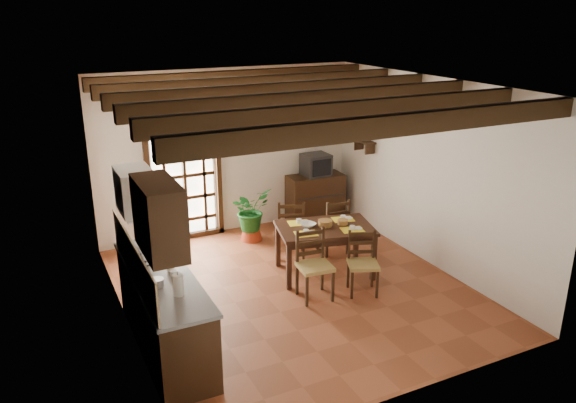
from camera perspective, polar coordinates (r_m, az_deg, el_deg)
ground_plane at (r=7.91m, az=0.63°, el=-8.86°), size 5.00×5.00×0.00m
room_shell at (r=7.24m, az=0.68°, el=3.94°), size 4.52×5.02×2.81m
ceiling_beams at (r=7.06m, az=0.71°, el=10.80°), size 4.50×4.34×0.20m
french_door at (r=9.35m, az=-10.54°, el=3.05°), size 1.26×0.11×2.32m
kitchen_counter at (r=6.61m, az=-12.52°, el=-10.71°), size 0.64×2.25×1.38m
upper_cabinet at (r=5.38m, az=-12.97°, el=-1.60°), size 0.35×0.80×0.70m
range_hood at (r=6.59m, az=-15.27°, el=0.97°), size 0.38×0.60×0.54m
counter_items at (r=6.47m, az=-13.02°, el=-6.59°), size 0.50×1.43×0.25m
dining_table at (r=8.12m, az=3.77°, el=-3.16°), size 1.52×1.16×0.73m
chair_near_left at (r=7.57m, az=2.69°, el=-7.73°), size 0.47×0.45×0.94m
chair_near_right at (r=7.77m, az=7.57°, el=-7.34°), size 0.51×0.50×0.86m
chair_far_left at (r=8.79m, az=0.33°, el=-3.76°), size 0.57×0.56×0.94m
chair_far_right at (r=8.95m, az=4.59°, el=-3.44°), size 0.45×0.43×0.91m
table_setting at (r=8.08m, az=3.79°, el=-2.48°), size 0.98×0.66×0.09m
table_bowl at (r=8.06m, az=2.05°, el=-2.39°), size 0.27×0.27×0.05m
sideboard at (r=10.22m, az=2.79°, el=0.36°), size 1.03×0.50×0.86m
crt_tv at (r=10.03m, az=2.86°, el=3.72°), size 0.47×0.44×0.39m
fuse_box at (r=10.07m, az=1.98°, el=7.87°), size 0.25×0.03×0.32m
plant_pot at (r=9.48m, az=-3.76°, el=-3.26°), size 0.37×0.37×0.22m
potted_plant at (r=9.31m, az=-3.82°, el=-0.64°), size 2.10×1.98×1.86m
wall_shelf at (r=9.71m, az=7.78°, el=5.83°), size 0.20×0.42×0.20m
shelf_vase at (r=9.68m, az=7.81°, el=6.63°), size 0.15×0.15×0.15m
shelf_flowers at (r=9.63m, az=7.87°, el=7.84°), size 0.14×0.14×0.36m
framed_picture at (r=9.64m, az=8.34°, el=8.99°), size 0.03×0.32×0.32m
pendant_lamp at (r=7.78m, az=3.63°, el=6.96°), size 0.36×0.36×0.84m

